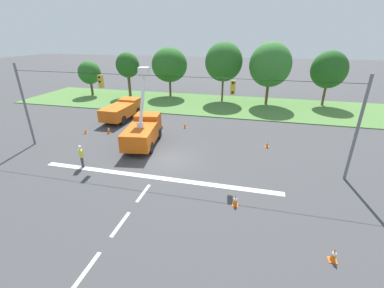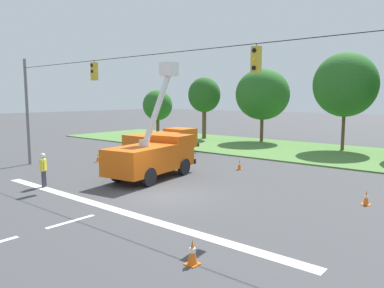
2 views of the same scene
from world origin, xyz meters
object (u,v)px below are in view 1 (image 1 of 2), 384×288
at_px(tree_far_west, 89,73).
at_px(traffic_cone_lane_edge_b, 85,130).
at_px(utility_truck_support_near, 122,110).
at_px(road_worker, 81,155).
at_px(tree_far_east, 270,65).
at_px(traffic_cone_lane_edge_a, 235,200).
at_px(traffic_cone_foreground_left, 185,125).
at_px(traffic_cone_foreground_right, 267,144).
at_px(tree_east, 224,62).
at_px(tree_east_end, 329,70).
at_px(utility_truck_bucket_lift, 143,130).
at_px(tree_west, 128,65).
at_px(traffic_cone_mid_left, 109,130).
at_px(traffic_cone_near_bucket, 334,255).
at_px(tree_centre, 169,65).

distance_m(tree_far_west, traffic_cone_lane_edge_b, 18.47).
xyz_separation_m(utility_truck_support_near, road_worker, (2.73, -11.63, -0.16)).
relative_size(tree_far_east, traffic_cone_lane_edge_a, 11.64).
distance_m(traffic_cone_foreground_left, traffic_cone_lane_edge_b, 10.28).
bearing_deg(traffic_cone_foreground_right, traffic_cone_foreground_left, 159.20).
distance_m(tree_east, traffic_cone_foreground_right, 18.04).
bearing_deg(utility_truck_support_near, traffic_cone_foreground_left, -8.35).
relative_size(tree_east_end, road_worker, 4.19).
distance_m(tree_far_east, utility_truck_bucket_lift, 21.10).
relative_size(tree_far_west, tree_west, 0.81).
relative_size(tree_far_east, utility_truck_bucket_lift, 1.27).
xyz_separation_m(road_worker, traffic_cone_lane_edge_a, (11.75, -2.07, -0.64)).
bearing_deg(tree_east, traffic_cone_lane_edge_a, -80.57).
relative_size(utility_truck_support_near, traffic_cone_lane_edge_b, 10.40).
distance_m(traffic_cone_mid_left, traffic_cone_near_bucket, 21.90).
relative_size(tree_far_west, tree_east, 0.65).
relative_size(tree_far_east, traffic_cone_foreground_right, 13.41).
xyz_separation_m(tree_centre, traffic_cone_foreground_right, (14.79, -17.22, -4.62)).
distance_m(traffic_cone_near_bucket, traffic_cone_lane_edge_a, 5.52).
xyz_separation_m(traffic_cone_lane_edge_a, traffic_cone_lane_edge_b, (-15.94, 8.47, -0.07)).
height_order(tree_east, traffic_cone_mid_left, tree_east).
height_order(tree_far_west, traffic_cone_lane_edge_a, tree_far_west).
distance_m(tree_centre, traffic_cone_foreground_right, 23.16).
bearing_deg(tree_far_west, traffic_cone_lane_edge_b, -58.79).
xyz_separation_m(utility_truck_bucket_lift, traffic_cone_lane_edge_b, (-6.99, 1.24, -1.12)).
bearing_deg(utility_truck_bucket_lift, tree_centre, 101.17).
distance_m(utility_truck_bucket_lift, traffic_cone_lane_edge_b, 7.19).
xyz_separation_m(tree_east, traffic_cone_near_bucket, (8.81, -28.38, -5.34)).
height_order(tree_far_west, tree_east_end, tree_east_end).
bearing_deg(tree_far_east, traffic_cone_foreground_left, -125.56).
height_order(traffic_cone_foreground_left, traffic_cone_foreground_right, traffic_cone_foreground_left).
relative_size(tree_centre, traffic_cone_lane_edge_b, 12.30).
bearing_deg(utility_truck_support_near, traffic_cone_foreground_right, -14.97).
relative_size(tree_east_end, traffic_cone_lane_edge_b, 12.11).
xyz_separation_m(traffic_cone_foreground_right, traffic_cone_near_bucket, (2.57, -12.32, 0.04)).
relative_size(tree_east_end, traffic_cone_foreground_right, 11.72).
xyz_separation_m(tree_far_east, traffic_cone_mid_left, (-15.83, -15.60, -5.18)).
xyz_separation_m(tree_east_end, traffic_cone_lane_edge_a, (-9.91, -26.07, -4.58)).
relative_size(tree_centre, road_worker, 4.25).
distance_m(tree_west, traffic_cone_mid_left, 17.39).
height_order(traffic_cone_near_bucket, traffic_cone_lane_edge_a, traffic_cone_lane_edge_a).
xyz_separation_m(tree_west, tree_centre, (6.33, 1.54, 0.06)).
relative_size(tree_west, road_worker, 3.85).
bearing_deg(traffic_cone_near_bucket, utility_truck_bucket_lift, 142.85).
distance_m(tree_east, traffic_cone_foreground_left, 14.07).
xyz_separation_m(tree_west, traffic_cone_mid_left, (5.44, -15.89, -4.51)).
distance_m(traffic_cone_foreground_left, traffic_cone_lane_edge_a, 14.12).
height_order(tree_far_east, traffic_cone_near_bucket, tree_far_east).
bearing_deg(tree_far_west, utility_truck_support_near, -43.45).
distance_m(tree_west, tree_east_end, 29.02).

